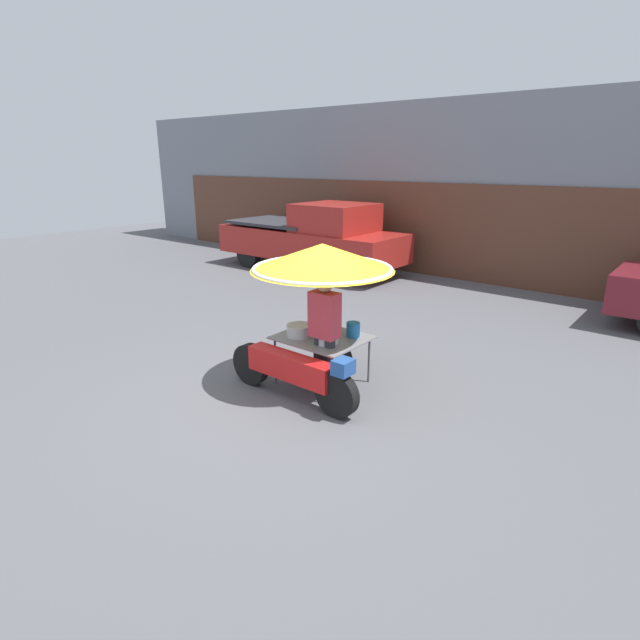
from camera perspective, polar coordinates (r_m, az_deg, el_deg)
ground_plane at (r=6.64m, az=-2.98°, el=-8.63°), size 36.00×36.00×0.00m
shopfront_building at (r=13.71m, az=22.64°, el=13.32°), size 28.00×2.06×4.41m
vendor_motorcycle_cart at (r=6.46m, az=-0.09°, el=4.85°), size 2.05×1.88×1.94m
vendor_person at (r=6.36m, az=0.51°, el=-1.07°), size 0.38×0.22×1.60m
pickup_truck at (r=13.86m, az=-0.67°, el=9.39°), size 5.38×1.95×1.87m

